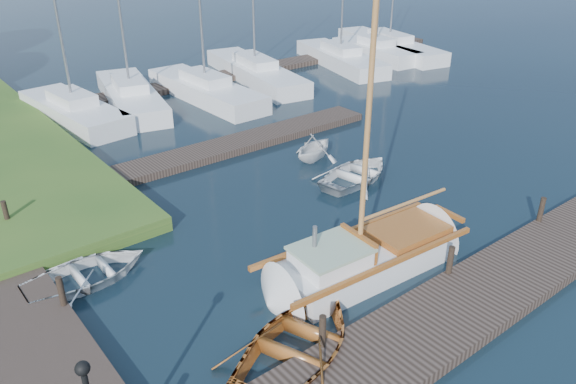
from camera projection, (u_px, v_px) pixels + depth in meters
ground at (288, 226)px, 17.75m from camera, size 160.00×160.00×0.00m
near_dock at (443, 319)px, 13.48m from camera, size 18.00×2.20×0.30m
left_dock at (1, 286)px, 14.64m from camera, size 2.20×18.00×0.30m
far_dock at (229, 146)px, 23.34m from camera, size 14.00×1.60×0.30m
pontoon at (254, 70)px, 34.44m from camera, size 30.00×1.60×0.30m
mooring_post_1 at (322, 331)px, 12.27m from camera, size 0.16×0.16×0.80m
mooring_post_2 at (450, 260)px, 14.76m from camera, size 0.16×0.16×0.80m
mooring_post_3 at (541, 209)px, 17.26m from camera, size 0.16×0.16×0.80m
mooring_post_4 at (61, 291)px, 13.55m from camera, size 0.16×0.16×0.80m
mooring_post_5 at (6, 213)px, 17.05m from camera, size 0.16×0.16×0.80m
sailboat at (369, 259)px, 15.45m from camera, size 7.26×2.40×9.83m
dinghy at (298, 342)px, 12.36m from camera, size 4.80×4.13×0.84m
tender_a at (87, 271)px, 14.95m from camera, size 3.30×2.37×0.68m
tender_c at (357, 171)px, 20.63m from camera, size 3.87×3.07×0.72m
tender_d at (314, 145)px, 22.29m from camera, size 2.74×2.54×1.19m
marina_boat_0 at (74, 109)px, 26.34m from camera, size 2.96×7.55×10.78m
marina_boat_1 at (131, 95)px, 28.48m from camera, size 4.11×8.65×11.12m
marina_boat_2 at (206, 88)px, 29.49m from camera, size 2.35×8.64×11.39m
marina_boat_3 at (255, 70)px, 32.84m from camera, size 3.87×10.02×11.68m
marina_boat_5 at (340, 57)px, 35.82m from camera, size 4.31×8.89×11.70m
marina_boat_6 at (376, 49)px, 37.72m from camera, size 2.88×7.04×11.08m
marina_boat_7 at (389, 44)px, 39.26m from camera, size 4.33×10.51×10.96m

